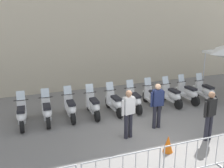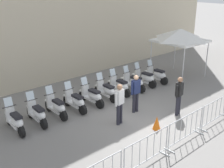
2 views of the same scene
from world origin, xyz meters
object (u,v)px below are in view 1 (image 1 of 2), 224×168
motorcycle_0 (22,115)px  officer_by_barriers (157,103)px  traffic_cone (168,144)px  motorcycle_6 (152,97)px  motorcycle_5 (134,100)px  barrier_segment_2 (196,158)px  officer_mid_plaza (128,111)px  motorcycle_7 (172,96)px  motorcycle_1 (47,112)px  motorcycle_2 (71,108)px  motorcycle_8 (188,93)px  officer_near_row_end (210,113)px  motorcycle_3 (93,106)px  motorcycle_4 (115,103)px  motorcycle_9 (205,92)px

motorcycle_0 → officer_by_barriers: (4.74, -1.81, 0.53)m
traffic_cone → motorcycle_6: bearing=69.4°
motorcycle_5 → barrier_segment_2: motorcycle_5 is taller
motorcycle_5 → motorcycle_6: 0.94m
officer_mid_plaza → officer_by_barriers: (1.30, 0.37, 0.00)m
motorcycle_7 → officer_by_barriers: officer_by_barriers is taller
motorcycle_6 → officer_mid_plaza: officer_mid_plaza is taller
motorcycle_1 → motorcycle_2: same height
motorcycle_2 → motorcycle_8: size_ratio=1.00×
motorcycle_5 → motorcycle_7: (1.88, 0.01, 0.00)m
officer_by_barriers → officer_near_row_end: bearing=-49.5°
motorcycle_3 → motorcycle_1: bearing=-179.5°
motorcycle_0 → motorcycle_6: size_ratio=1.00×
motorcycle_8 → traffic_cone: (-3.26, -3.66, -0.18)m
motorcycle_3 → motorcycle_0: bearing=-179.2°
motorcycle_0 → barrier_segment_2: motorcycle_0 is taller
motorcycle_2 → barrier_segment_2: motorcycle_2 is taller
motorcycle_1 → barrier_segment_2: 5.86m
motorcycle_3 → motorcycle_4: (0.94, 0.01, 0.00)m
motorcycle_8 → motorcycle_9: size_ratio=1.00×
officer_near_row_end → officer_by_barriers: bearing=130.5°
officer_near_row_end → motorcycle_2: bearing=140.9°
motorcycle_9 → motorcycle_2: bearing=-179.9°
motorcycle_7 → officer_mid_plaza: (-3.13, -2.29, 0.53)m
motorcycle_5 → motorcycle_7: same height
motorcycle_4 → motorcycle_8: 3.75m
officer_near_row_end → motorcycle_4: bearing=123.8°
motorcycle_1 → traffic_cone: size_ratio=3.14×
motorcycle_2 → traffic_cone: bearing=-56.4°
motorcycle_7 → motorcycle_1: bearing=-179.1°
officer_mid_plaza → traffic_cone: bearing=-58.1°
motorcycle_3 → barrier_segment_2: (1.50, -4.80, 0.07)m
motorcycle_2 → motorcycle_3: (0.94, -0.05, 0.00)m
motorcycle_6 → motorcycle_8: size_ratio=1.00×
officer_near_row_end → motorcycle_8: bearing=65.4°
barrier_segment_2 → traffic_cone: 1.31m
motorcycle_2 → officer_by_barriers: 3.48m
motorcycle_6 → officer_by_barriers: bearing=-113.8°
motorcycle_3 → motorcycle_7: bearing=1.0°
motorcycle_9 → motorcycle_8: bearing=175.0°
motorcycle_5 → motorcycle_6: size_ratio=1.00×
motorcycle_1 → officer_mid_plaza: size_ratio=1.00×
motorcycle_9 → motorcycle_7: bearing=179.7°
motorcycle_2 → motorcycle_9: size_ratio=1.00×
motorcycle_1 → motorcycle_0: bearing=-178.5°
motorcycle_3 → officer_mid_plaza: bearing=-74.3°
motorcycle_4 → officer_near_row_end: officer_near_row_end is taller
motorcycle_8 → motorcycle_1: bearing=-178.6°
motorcycle_6 → traffic_cone: motorcycle_6 is taller
motorcycle_7 → traffic_cone: 4.27m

